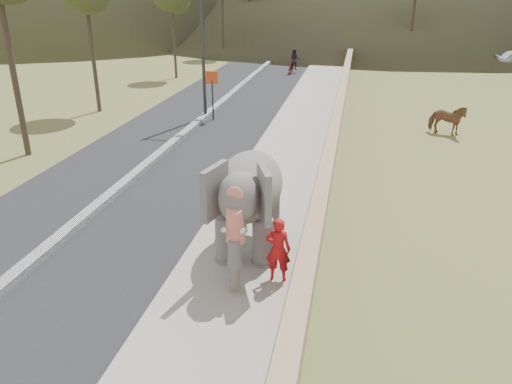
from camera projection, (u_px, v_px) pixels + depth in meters
ground at (243, 265)px, 12.09m from camera, size 160.00×160.00×0.00m
road at (183, 137)px, 22.02m from camera, size 7.00×120.00×0.03m
median at (182, 135)px, 21.99m from camera, size 0.35×120.00×0.22m
walkway at (295, 143)px, 21.09m from camera, size 3.00×120.00×0.15m
parapet at (335, 134)px, 20.61m from camera, size 0.30×120.00×1.10m
lamppost at (208, 16)px, 23.28m from camera, size 1.76×0.36×8.00m
signboard at (212, 87)px, 24.20m from camera, size 0.60×0.08×2.40m
cow at (447, 120)px, 22.18m from camera, size 1.80×1.27×1.39m
elephant_and_man at (250, 200)px, 12.16m from camera, size 2.22×3.64×2.56m
motorcyclist at (293, 64)px, 37.29m from camera, size 0.97×1.88×1.81m
trees at (384, 20)px, 35.97m from camera, size 48.23×43.59×8.43m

